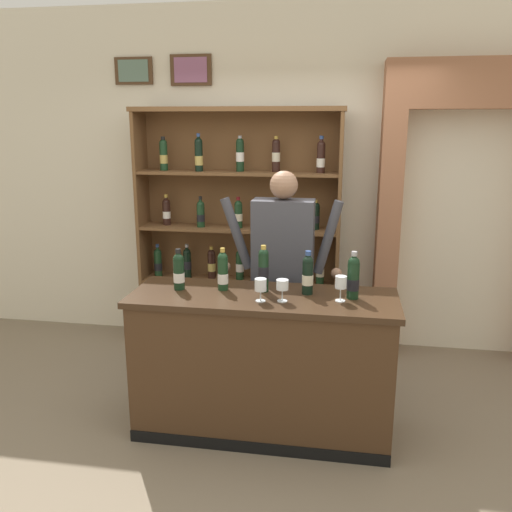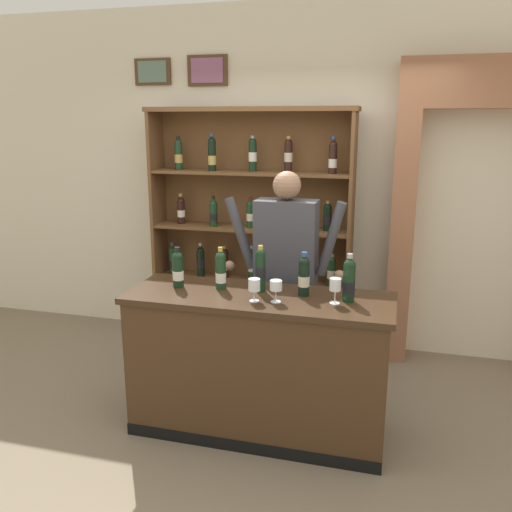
# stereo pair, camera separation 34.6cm
# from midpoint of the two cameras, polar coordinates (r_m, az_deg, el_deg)

# --- Properties ---
(ground_plane) EXTENTS (14.00, 14.00, 0.02)m
(ground_plane) POSITION_cam_midpoint_polar(r_m,az_deg,el_deg) (3.90, 2.68, -18.01)
(ground_plane) COLOR #7A6B56
(back_wall) EXTENTS (12.00, 0.19, 3.07)m
(back_wall) POSITION_cam_midpoint_polar(r_m,az_deg,el_deg) (5.01, 7.14, 8.02)
(back_wall) COLOR beige
(back_wall) RESTS_ON ground
(wine_shelf) EXTENTS (1.84, 0.34, 2.18)m
(wine_shelf) POSITION_cam_midpoint_polar(r_m,az_deg,el_deg) (4.84, 1.57, 2.84)
(wine_shelf) COLOR brown
(wine_shelf) RESTS_ON ground
(archway_doorway) EXTENTS (1.50, 0.45, 2.55)m
(archway_doorway) POSITION_cam_midpoint_polar(r_m,az_deg,el_deg) (4.91, 25.22, 5.81)
(archway_doorway) COLOR #9E6647
(archway_doorway) RESTS_ON ground
(tasting_counter) EXTENTS (1.73, 0.61, 0.97)m
(tasting_counter) POSITION_cam_midpoint_polar(r_m,az_deg,el_deg) (3.65, 3.05, -11.48)
(tasting_counter) COLOR #422B19
(tasting_counter) RESTS_ON ground
(shopkeeper) EXTENTS (0.91, 0.22, 1.72)m
(shopkeeper) POSITION_cam_midpoint_polar(r_m,az_deg,el_deg) (3.93, 5.71, -0.56)
(shopkeeper) COLOR #2D3347
(shopkeeper) RESTS_ON ground
(tasting_bottle_bianco) EXTENTS (0.07, 0.07, 0.28)m
(tasting_bottle_bianco) POSITION_cam_midpoint_polar(r_m,az_deg,el_deg) (3.62, -5.61, -1.40)
(tasting_bottle_bianco) COLOR black
(tasting_bottle_bianco) RESTS_ON tasting_counter
(tasting_bottle_brunello) EXTENTS (0.07, 0.07, 0.29)m
(tasting_bottle_brunello) POSITION_cam_midpoint_polar(r_m,az_deg,el_deg) (3.56, -1.00, -1.55)
(tasting_bottle_brunello) COLOR #19381E
(tasting_bottle_brunello) RESTS_ON tasting_counter
(tasting_bottle_super_tuscan) EXTENTS (0.07, 0.07, 0.31)m
(tasting_bottle_super_tuscan) POSITION_cam_midpoint_polar(r_m,az_deg,el_deg) (3.50, 3.31, -1.43)
(tasting_bottle_super_tuscan) COLOR black
(tasting_bottle_super_tuscan) RESTS_ON tasting_counter
(tasting_bottle_riserva) EXTENTS (0.07, 0.07, 0.29)m
(tasting_bottle_riserva) POSITION_cam_midpoint_polar(r_m,az_deg,el_deg) (3.46, 8.00, -2.09)
(tasting_bottle_riserva) COLOR black
(tasting_bottle_riserva) RESTS_ON tasting_counter
(tasting_bottle_vin_santo) EXTENTS (0.08, 0.08, 0.31)m
(tasting_bottle_vin_santo) POSITION_cam_midpoint_polar(r_m,az_deg,el_deg) (3.40, 12.77, -2.51)
(tasting_bottle_vin_santo) COLOR black
(tasting_bottle_vin_santo) RESTS_ON tasting_counter
(wine_glass_right) EXTENTS (0.08, 0.08, 0.14)m
(wine_glass_right) POSITION_cam_midpoint_polar(r_m,az_deg,el_deg) (3.32, 5.13, -3.31)
(wine_glass_right) COLOR silver
(wine_glass_right) RESTS_ON tasting_counter
(wine_glass_left) EXTENTS (0.07, 0.07, 0.15)m
(wine_glass_left) POSITION_cam_midpoint_polar(r_m,az_deg,el_deg) (3.33, 2.79, -3.27)
(wine_glass_left) COLOR silver
(wine_glass_left) RESTS_ON tasting_counter
(wine_glass_center) EXTENTS (0.07, 0.07, 0.16)m
(wine_glass_center) POSITION_cam_midpoint_polar(r_m,az_deg,el_deg) (3.34, 11.39, -3.14)
(wine_glass_center) COLOR silver
(wine_glass_center) RESTS_ON tasting_counter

